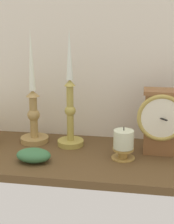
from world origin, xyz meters
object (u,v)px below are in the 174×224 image
Objects in this scene: mantel_clock at (161,121)px; pillar_candle_front at (123,144)px; candlestick_tall_left at (33,111)px; candlestick_tall_center at (70,110)px.

pillar_candle_front is at bearing -149.87° from mantel_clock.
candlestick_tall_left is at bearing 176.06° from mantel_clock.
candlestick_tall_left is (-42.31, 2.92, 0.37)cm from mantel_clock.
mantel_clock is 0.53× the size of candlestick_tall_left.
mantel_clock reaches higher than pillar_candle_front.
mantel_clock is 14.08cm from pillar_candle_front.
candlestick_tall_left is 3.79× the size of pillar_candle_front.
candlestick_tall_left is 33.26cm from pillar_candle_front.
candlestick_tall_center is (-29.31, 1.92, 1.42)cm from mantel_clock.
mantel_clock is 0.53× the size of candlestick_tall_center.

